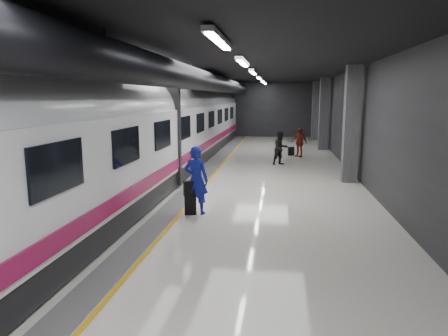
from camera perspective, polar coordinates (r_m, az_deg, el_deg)
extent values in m
plane|color=silver|center=(14.49, 0.54, -3.05)|extent=(40.00, 40.00, 0.00)
cube|color=black|center=(14.17, 0.57, 14.97)|extent=(10.00, 40.00, 0.02)
cube|color=#28282B|center=(34.06, 4.92, 8.28)|extent=(10.00, 0.02, 4.50)
cube|color=#28282B|center=(15.60, -18.07, 5.76)|extent=(0.02, 40.00, 4.50)
cube|color=#28282B|center=(14.39, 20.80, 5.28)|extent=(0.02, 40.00, 4.50)
cube|color=slate|center=(14.72, -4.68, -2.85)|extent=(0.65, 39.80, 0.01)
cube|color=#EBB014|center=(14.64, -3.15, -2.90)|extent=(0.10, 39.80, 0.01)
cylinder|color=black|center=(14.35, -4.71, 12.68)|extent=(0.80, 38.00, 0.80)
cube|color=silver|center=(8.17, -0.70, 17.90)|extent=(0.22, 2.60, 0.10)
cube|color=silver|center=(13.10, 2.69, 14.93)|extent=(0.22, 2.60, 0.10)
cube|color=silver|center=(18.07, 4.19, 13.56)|extent=(0.22, 2.60, 0.10)
cube|color=silver|center=(23.06, 5.03, 12.79)|extent=(0.22, 2.60, 0.10)
cube|color=silver|center=(28.05, 5.57, 12.29)|extent=(0.22, 2.60, 0.10)
cube|color=silver|center=(32.04, 5.88, 12.00)|extent=(0.22, 2.60, 0.10)
cube|color=#515154|center=(16.26, 17.70, 5.93)|extent=(0.55, 0.55, 4.50)
cube|color=#515154|center=(26.16, 14.05, 7.49)|extent=(0.55, 0.55, 4.50)
cube|color=#515154|center=(32.13, 12.93, 7.96)|extent=(0.55, 0.55, 4.50)
cube|color=black|center=(15.17, -11.73, -1.31)|extent=(2.80, 38.00, 0.60)
cube|color=white|center=(14.96, -11.92, 3.95)|extent=(2.90, 38.00, 2.20)
cylinder|color=white|center=(14.90, -12.05, 7.58)|extent=(2.80, 38.00, 2.80)
cube|color=#970D42|center=(14.64, -6.38, 0.81)|extent=(0.04, 38.00, 0.35)
cube|color=black|center=(14.94, -11.95, 4.90)|extent=(3.05, 0.25, 3.80)
cube|color=black|center=(7.08, -22.66, 0.05)|extent=(0.05, 1.60, 0.85)
cube|color=black|center=(9.75, -13.75, 3.08)|extent=(0.05, 1.60, 0.85)
cube|color=black|center=(12.57, -8.73, 4.76)|extent=(0.05, 1.60, 0.85)
cube|color=black|center=(15.46, -5.55, 5.80)|extent=(0.05, 1.60, 0.85)
cube|color=black|center=(18.39, -3.37, 6.50)|extent=(0.05, 1.60, 0.85)
cube|color=black|center=(21.33, -1.79, 7.00)|extent=(0.05, 1.60, 0.85)
cube|color=black|center=(24.29, -0.59, 7.38)|extent=(0.05, 1.60, 0.85)
cube|color=black|center=(27.26, 0.35, 7.67)|extent=(0.05, 1.60, 0.85)
cube|color=black|center=(30.23, 1.11, 7.90)|extent=(0.05, 1.60, 0.85)
imported|color=#171AB1|center=(11.34, -3.98, -1.72)|extent=(0.80, 0.62, 1.95)
cube|color=black|center=(11.42, -4.83, -5.28)|extent=(0.37, 0.28, 0.54)
cube|color=black|center=(11.29, -4.98, -2.93)|extent=(0.36, 0.29, 0.42)
imported|color=black|center=(19.81, 8.08, 2.82)|extent=(1.01, 0.97, 1.65)
imported|color=#9A2F16|center=(22.69, 10.70, 3.63)|extent=(1.01, 0.86, 1.63)
cube|color=black|center=(23.23, 9.56, 2.39)|extent=(0.38, 0.31, 0.48)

